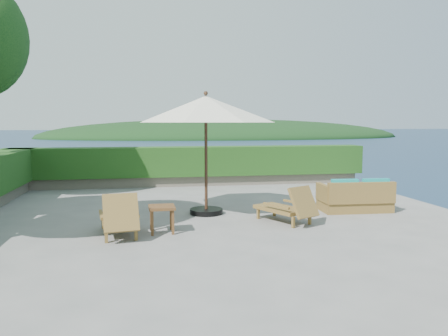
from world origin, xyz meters
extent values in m
plane|color=gray|center=(0.00, 0.00, 0.00)|extent=(12.00, 12.00, 0.00)
cube|color=#50483F|center=(0.00, 0.00, -1.55)|extent=(12.00, 12.00, 3.00)
ellipsoid|color=black|center=(25.00, 140.00, -3.00)|extent=(126.00, 57.60, 12.60)
cube|color=gray|center=(0.00, 5.60, 0.18)|extent=(12.00, 0.60, 0.36)
cube|color=#194012|center=(0.00, 5.60, 0.85)|extent=(12.40, 0.90, 1.00)
cylinder|color=black|center=(-0.14, 0.75, 0.06)|extent=(1.02, 1.02, 0.12)
cylinder|color=#382114|center=(-0.14, 0.75, 1.41)|extent=(0.09, 0.09, 2.82)
cone|color=silver|center=(-0.14, 0.75, 2.51)|extent=(4.23, 4.23, 0.62)
sphere|color=#382114|center=(-0.14, 0.75, 2.88)|extent=(0.13, 0.13, 0.10)
cube|color=olive|center=(-2.29, -1.46, 0.12)|extent=(0.07, 0.07, 0.25)
cube|color=olive|center=(-1.76, -1.38, 0.12)|extent=(0.07, 0.07, 0.25)
cube|color=olive|center=(-2.46, -0.32, 0.12)|extent=(0.07, 0.07, 0.25)
cube|color=olive|center=(-1.92, -0.24, 0.12)|extent=(0.07, 0.07, 0.25)
cube|color=olive|center=(-2.12, -0.76, 0.29)|extent=(0.80, 1.33, 0.09)
cube|color=olive|center=(-2.02, -1.47, 0.56)|extent=(0.69, 0.49, 0.67)
cube|color=olive|center=(-2.42, -0.99, 0.43)|extent=(0.17, 0.82, 0.05)
cube|color=olive|center=(-1.77, -0.90, 0.43)|extent=(0.17, 0.82, 0.05)
cube|color=olive|center=(1.45, -0.98, 0.12)|extent=(0.07, 0.07, 0.24)
cube|color=olive|center=(1.90, -0.74, 0.12)|extent=(0.07, 0.07, 0.24)
cube|color=olive|center=(0.95, 0.00, 0.12)|extent=(0.07, 0.07, 0.24)
cube|color=olive|center=(1.41, 0.23, 0.12)|extent=(0.07, 0.07, 0.24)
cube|color=olive|center=(1.39, -0.29, 0.27)|extent=(1.08, 1.33, 0.08)
cube|color=olive|center=(1.70, -0.90, 0.53)|extent=(0.71, 0.62, 0.64)
cube|color=olive|center=(1.19, -0.60, 0.41)|extent=(0.40, 0.71, 0.05)
cube|color=olive|center=(1.75, -0.31, 0.41)|extent=(0.40, 0.71, 0.05)
cube|color=brown|center=(-1.45, -1.09, 0.24)|extent=(0.05, 0.05, 0.49)
cube|color=brown|center=(-1.05, -1.08, 0.24)|extent=(0.05, 0.05, 0.49)
cube|color=brown|center=(-1.47, -0.69, 0.24)|extent=(0.05, 0.05, 0.49)
cube|color=brown|center=(-1.07, -0.68, 0.24)|extent=(0.05, 0.05, 0.49)
cube|color=brown|center=(-1.26, -0.88, 0.52)|extent=(0.53, 0.53, 0.06)
cube|color=olive|center=(3.54, 0.46, 0.19)|extent=(1.72, 0.92, 0.37)
cube|color=olive|center=(3.52, 0.07, 0.51)|extent=(1.69, 0.21, 0.51)
cube|color=olive|center=(2.74, 0.50, 0.47)|extent=(0.15, 0.85, 0.42)
cube|color=olive|center=(4.35, 0.42, 0.47)|extent=(0.15, 0.85, 0.42)
cube|color=teal|center=(3.15, 0.52, 0.46)|extent=(0.76, 0.71, 0.17)
cube|color=teal|center=(3.94, 0.49, 0.46)|extent=(0.76, 0.71, 0.17)
cube|color=teal|center=(3.14, 0.18, 0.67)|extent=(0.66, 0.16, 0.34)
cube|color=teal|center=(3.92, 0.14, 0.67)|extent=(0.66, 0.16, 0.34)
camera|label=1|loc=(-1.54, -9.52, 2.20)|focal=35.00mm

